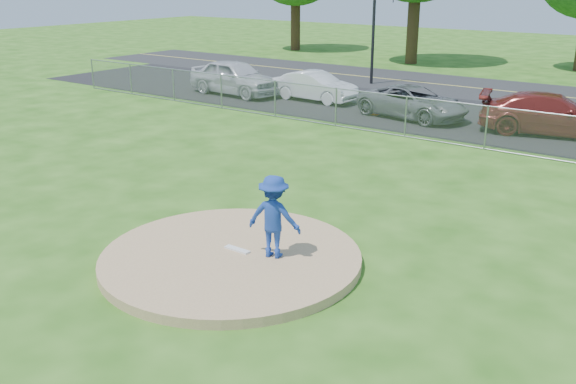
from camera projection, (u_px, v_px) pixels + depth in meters
name	position (u px, v px, depth m)	size (l,w,h in m)	color
ground	(432.00, 158.00, 20.97)	(120.00, 120.00, 0.00)	#245512
pitchers_mound	(231.00, 258.00, 13.30)	(5.40, 5.40, 0.20)	tan
pitching_rubber	(237.00, 250.00, 13.41)	(0.60, 0.15, 0.04)	white
chain_link_fence	(458.00, 124.00, 22.25)	(40.00, 0.06, 1.50)	gray
parking_lot	(500.00, 122.00, 25.93)	(50.00, 8.00, 0.01)	black
street	(551.00, 96.00, 31.66)	(60.00, 7.00, 0.01)	#232326
traffic_signal_left	(378.00, 21.00, 33.96)	(1.28, 0.20, 5.60)	black
pitcher	(274.00, 217.00, 12.90)	(1.11, 0.64, 1.72)	#1B3A95
traffic_cone	(375.00, 106.00, 27.23)	(0.37, 0.37, 0.72)	#F45C0C
parked_car_silver	(235.00, 77.00, 31.67)	(2.02, 5.02, 1.71)	silver
parked_car_white	(315.00, 86.00, 30.15)	(1.44, 4.14, 1.36)	white
parked_car_gray	(413.00, 102.00, 26.53)	(2.17, 4.72, 1.31)	slate
parked_car_darkred	(552.00, 114.00, 23.78)	(2.11, 5.19, 1.51)	maroon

